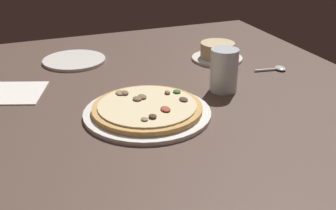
{
  "coord_description": "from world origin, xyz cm",
  "views": [
    {
      "loc": [
        80.86,
        -36.5,
        48.24
      ],
      "look_at": [
        -2.71,
        -3.95,
        7.0
      ],
      "focal_mm": 47.88,
      "sensor_mm": 36.0,
      "label": 1
    }
  ],
  "objects_px": {
    "spoon": "(277,69)",
    "water_glass": "(224,73)",
    "ramekin_on_saucer": "(217,52)",
    "pizza_main": "(147,110)",
    "side_plate": "(74,60)"
  },
  "relations": [
    {
      "from": "side_plate",
      "to": "spoon",
      "type": "distance_m",
      "value": 0.6
    },
    {
      "from": "pizza_main",
      "to": "ramekin_on_saucer",
      "type": "relative_size",
      "value": 1.88
    },
    {
      "from": "water_glass",
      "to": "spoon",
      "type": "distance_m",
      "value": 0.23
    },
    {
      "from": "water_glass",
      "to": "side_plate",
      "type": "relative_size",
      "value": 0.59
    },
    {
      "from": "ramekin_on_saucer",
      "to": "water_glass",
      "type": "bearing_deg",
      "value": -23.37
    },
    {
      "from": "pizza_main",
      "to": "spoon",
      "type": "relative_size",
      "value": 3.06
    },
    {
      "from": "spoon",
      "to": "side_plate",
      "type": "bearing_deg",
      "value": -118.28
    },
    {
      "from": "pizza_main",
      "to": "side_plate",
      "type": "height_order",
      "value": "pizza_main"
    },
    {
      "from": "ramekin_on_saucer",
      "to": "pizza_main",
      "type": "bearing_deg",
      "value": -48.22
    },
    {
      "from": "side_plate",
      "to": "spoon",
      "type": "xyz_separation_m",
      "value": [
        0.28,
        0.53,
        0.0
      ]
    },
    {
      "from": "ramekin_on_saucer",
      "to": "spoon",
      "type": "relative_size",
      "value": 1.63
    },
    {
      "from": "pizza_main",
      "to": "spoon",
      "type": "bearing_deg",
      "value": 107.94
    },
    {
      "from": "pizza_main",
      "to": "water_glass",
      "type": "distance_m",
      "value": 0.24
    },
    {
      "from": "side_plate",
      "to": "spoon",
      "type": "height_order",
      "value": "spoon"
    },
    {
      "from": "spoon",
      "to": "water_glass",
      "type": "bearing_deg",
      "value": -70.32
    }
  ]
}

